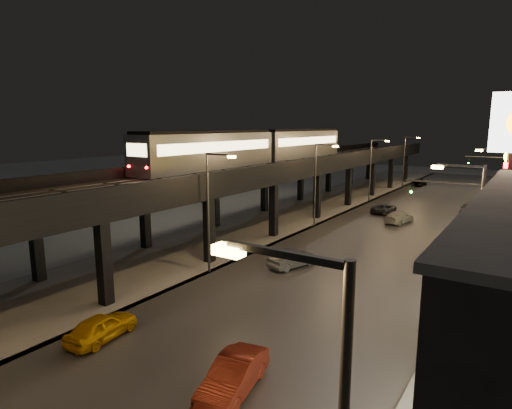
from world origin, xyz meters
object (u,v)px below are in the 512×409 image
Objects in this scene: car_near_white at (293,259)px; car_mid_dark at (399,218)px; car_mid_silver at (384,209)px; car_onc_silver at (233,377)px; subway_train at (262,146)px; car_taxi at (102,328)px; car_far_white at (419,182)px; car_onc_red at (468,209)px.

car_mid_dark is (2.68, 20.10, -0.03)m from car_near_white.
car_onc_silver is at bearing 101.51° from car_mid_silver.
subway_train is at bearing 41.29° from car_mid_silver.
car_near_white reaches higher than car_mid_dark.
car_taxi is 0.87× the size of car_mid_dark.
car_taxi is 8.30m from car_onc_silver.
subway_train is 39.62m from car_far_white.
subway_train is 26.80m from car_onc_red.
car_taxi is at bearing 92.83° from car_mid_dark.
car_mid_silver is (2.35, 40.08, -0.05)m from car_taxi.
car_taxi is at bearing -72.28° from subway_train.
subway_train is at bearing 29.83° from car_mid_dark.
car_mid_silver is at bearing -44.49° from car_mid_dark.
car_far_white is at bearing 75.07° from subway_train.
car_onc_red is (11.23, 45.27, 0.03)m from car_taxi.
car_onc_red is at bearing 35.07° from subway_train.
car_far_white is (10.01, 37.53, -7.80)m from subway_train.
car_taxi is 0.95× the size of car_near_white.
car_mid_dark is 35.56m from car_onc_silver.
car_near_white is at bearing 99.98° from car_far_white.
car_far_white is at bearing -96.75° from car_taxi.
car_mid_dark reaches higher than car_mid_silver.
car_onc_red is (10.98, -22.80, -0.01)m from car_far_white.
subway_train reaches higher than car_mid_silver.
car_mid_silver is (12.10, 9.54, -7.88)m from subway_train.
car_onc_silver reaches higher than car_near_white.
car_onc_silver is at bearing 104.05° from car_far_white.
car_taxi is at bearing 97.22° from car_near_white.
subway_train reaches higher than car_far_white.
car_far_white is at bearing -70.16° from car_near_white.
car_onc_silver is 1.06× the size of car_onc_red.
car_onc_silver is (2.90, -35.44, 0.06)m from car_mid_dark.
car_mid_silver is 0.99× the size of car_mid_dark.
car_near_white is 52.65m from car_far_white.
car_mid_dark is (15.15, 5.03, -7.85)m from subway_train.
car_taxi is 15.71m from car_near_white.
subway_train is at bearing -146.66° from car_onc_red.
car_onc_red is (8.52, 29.80, 0.02)m from car_near_white.
car_mid_silver is at bearing 87.63° from car_onc_silver.
car_mid_dark is at bearing 127.10° from car_mid_silver.
car_onc_silver is at bearing 174.39° from car_taxi.
car_taxi is 0.95× the size of car_far_white.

